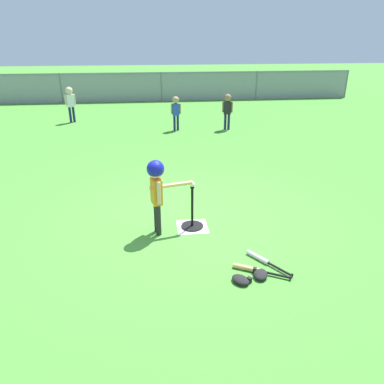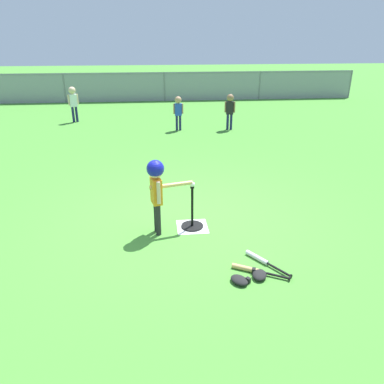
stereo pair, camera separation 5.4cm
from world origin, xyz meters
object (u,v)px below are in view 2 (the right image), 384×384
object	(u,v)px
batting_tee	(192,221)
glove_near_bats	(240,280)
fielder_near_left	(73,100)
spare_bat_silver	(261,260)
fielder_deep_left	(178,109)
glove_by_plate	(259,275)
baseball_on_tee	(192,184)
fielder_deep_right	(230,107)
spare_bat_wood	(252,270)
batter_child	(157,182)

from	to	relation	value
batting_tee	glove_near_bats	world-z (taller)	batting_tee
fielder_near_left	spare_bat_silver	distance (m)	9.07
fielder_deep_left	fielder_near_left	size ratio (longest dim) A/B	0.89
fielder_near_left	spare_bat_silver	size ratio (longest dim) A/B	1.84
spare_bat_silver	glove_by_plate	world-z (taller)	glove_by_plate
baseball_on_tee	glove_by_plate	world-z (taller)	baseball_on_tee
batting_tee	glove_near_bats	distance (m)	1.41
spare_bat_silver	glove_by_plate	bearing A→B (deg)	-110.29
glove_near_bats	fielder_deep_right	bearing A→B (deg)	79.75
batting_tee	spare_bat_silver	size ratio (longest dim) A/B	1.06
baseball_on_tee	spare_bat_wood	size ratio (longest dim) A/B	0.12
fielder_near_left	baseball_on_tee	bearing A→B (deg)	-67.90
glove_by_plate	baseball_on_tee	bearing A→B (deg)	116.70
glove_by_plate	glove_near_bats	size ratio (longest dim) A/B	0.96
batter_child	fielder_deep_right	xyz separation A→B (m)	(2.17, 5.88, -0.11)
fielder_deep_right	glove_near_bats	size ratio (longest dim) A/B	3.74
fielder_deep_left	spare_bat_silver	xyz separation A→B (m)	(0.54, -6.82, -0.59)
fielder_near_left	fielder_deep_right	bearing A→B (deg)	-18.06
baseball_on_tee	fielder_deep_right	distance (m)	6.00
fielder_deep_right	spare_bat_silver	distance (m)	6.83
batting_tee	batter_child	bearing A→B (deg)	-166.50
fielder_deep_left	spare_bat_wood	xyz separation A→B (m)	(0.37, -7.01, -0.59)
batting_tee	glove_by_plate	distance (m)	1.43
fielder_deep_right	spare_bat_wood	world-z (taller)	fielder_deep_right
baseball_on_tee	glove_by_plate	size ratio (longest dim) A/B	0.28
batter_child	fielder_near_left	xyz separation A→B (m)	(-2.47, 7.39, -0.06)
batting_tee	baseball_on_tee	bearing A→B (deg)	-90.00
glove_by_plate	spare_bat_silver	bearing A→B (deg)	69.71
batting_tee	fielder_deep_right	size ratio (longest dim) A/B	0.62
batter_child	spare_bat_silver	xyz separation A→B (m)	(1.24, -0.87, -0.73)
batter_child	spare_bat_wood	world-z (taller)	batter_child
batter_child	glove_by_plate	xyz separation A→B (m)	(1.13, -1.16, -0.73)
spare_bat_wood	baseball_on_tee	bearing A→B (deg)	116.53
fielder_near_left	spare_bat_wood	bearing A→B (deg)	-67.27
batting_tee	batter_child	world-z (taller)	batter_child
baseball_on_tee	fielder_deep_left	bearing A→B (deg)	87.90
fielder_deep_right	fielder_deep_left	xyz separation A→B (m)	(-1.47, 0.07, -0.03)
glove_by_plate	batter_child	bearing A→B (deg)	134.13
spare_bat_wood	glove_near_bats	xyz separation A→B (m)	(-0.19, -0.18, 0.01)
batting_tee	spare_bat_silver	bearing A→B (deg)	-52.54
glove_by_plate	fielder_deep_right	bearing A→B (deg)	81.58
spare_bat_silver	batting_tee	bearing A→B (deg)	127.46
fielder_deep_right	glove_by_plate	bearing A→B (deg)	-98.42
fielder_near_left	spare_bat_wood	xyz separation A→B (m)	(3.54, -8.44, -0.67)
batting_tee	glove_near_bats	size ratio (longest dim) A/B	2.31
spare_bat_silver	glove_by_plate	distance (m)	0.32
batting_tee	glove_by_plate	size ratio (longest dim) A/B	2.40
fielder_deep_right	glove_by_plate	distance (m)	7.14
batter_child	fielder_deep_left	xyz separation A→B (m)	(0.70, 5.95, -0.14)
glove_near_bats	fielder_deep_left	bearing A→B (deg)	91.46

